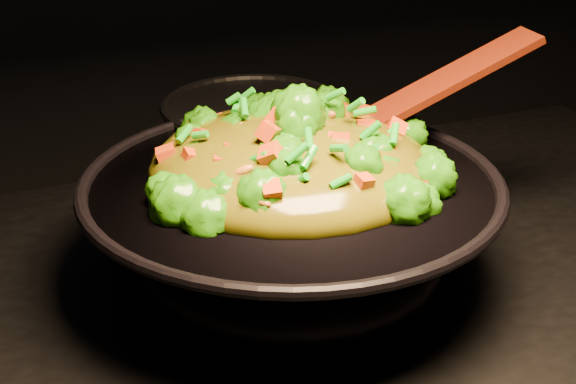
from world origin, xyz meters
name	(u,v)px	position (x,y,z in m)	size (l,w,h in m)	color
wok	(292,234)	(-0.06, 0.08, 0.96)	(0.44, 0.44, 0.12)	black
stir_fry	(291,127)	(-0.05, 0.11, 1.08)	(0.31, 0.31, 0.11)	#287A08
spatula	(411,100)	(0.11, 0.13, 1.08)	(0.33, 0.05, 0.01)	#370D04
back_pot	(255,148)	(-0.02, 0.32, 0.97)	(0.23, 0.23, 0.13)	black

